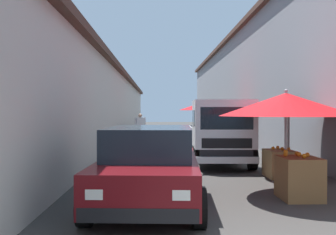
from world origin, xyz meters
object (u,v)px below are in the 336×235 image
at_px(fruit_stall_mid_lane, 287,118).
at_px(delivery_truck, 220,134).
at_px(plastic_stool, 204,142).
at_px(vendor_in_shade, 229,128).
at_px(fruit_stall_near_right, 288,114).
at_px(hatchback_car, 150,165).
at_px(vendor_by_crates, 140,126).
at_px(parked_scooter, 147,164).
at_px(fruit_stall_far_right, 207,109).

distance_m(fruit_stall_mid_lane, delivery_truck, 2.52).
bearing_deg(delivery_truck, plastic_stool, -1.69).
height_order(fruit_stall_mid_lane, delivery_truck, fruit_stall_mid_lane).
bearing_deg(delivery_truck, vendor_in_shade, -13.06).
xyz_separation_m(fruit_stall_near_right, plastic_stool, (9.80, 0.49, -1.36)).
height_order(hatchback_car, plastic_stool, hatchback_car).
xyz_separation_m(fruit_stall_mid_lane, delivery_truck, (2.01, 1.43, -0.54)).
bearing_deg(hatchback_car, fruit_stall_mid_lane, -52.19).
xyz_separation_m(hatchback_car, vendor_by_crates, (13.64, 0.83, 0.20)).
bearing_deg(hatchback_car, vendor_by_crates, 3.46).
relative_size(parked_scooter, plastic_stool, 3.88).
bearing_deg(delivery_truck, parked_scooter, 139.18).
distance_m(fruit_stall_far_right, hatchback_car, 12.74).
height_order(fruit_stall_near_right, vendor_by_crates, fruit_stall_near_right).
height_order(fruit_stall_near_right, plastic_stool, fruit_stall_near_right).
bearing_deg(vendor_by_crates, plastic_stool, -137.11).
distance_m(fruit_stall_near_right, hatchback_car, 2.97).
xyz_separation_m(fruit_stall_near_right, fruit_stall_mid_lane, (2.26, -0.78, -0.11)).
xyz_separation_m(fruit_stall_near_right, delivery_truck, (4.27, 0.65, -0.65)).
bearing_deg(vendor_by_crates, fruit_stall_far_right, -109.40).
relative_size(vendor_by_crates, parked_scooter, 0.97).
bearing_deg(parked_scooter, fruit_stall_far_right, -15.39).
relative_size(delivery_truck, vendor_by_crates, 3.06).
xyz_separation_m(hatchback_car, parked_scooter, (2.19, 0.11, -0.29)).
height_order(fruit_stall_far_right, hatchback_car, fruit_stall_far_right).
xyz_separation_m(fruit_stall_far_right, vendor_in_shade, (-0.63, -1.04, -1.00)).
relative_size(fruit_stall_far_right, vendor_in_shade, 1.86).
height_order(fruit_stall_near_right, vendor_in_shade, fruit_stall_near_right).
distance_m(hatchback_car, vendor_by_crates, 13.67).
distance_m(delivery_truck, vendor_in_shade, 7.20).
bearing_deg(fruit_stall_mid_lane, parked_scooter, 98.87).
distance_m(fruit_stall_far_right, vendor_in_shade, 1.58).
relative_size(vendor_by_crates, plastic_stool, 3.74).
xyz_separation_m(fruit_stall_near_right, fruit_stall_far_right, (11.90, 0.07, 0.20)).
xyz_separation_m(fruit_stall_mid_lane, plastic_stool, (7.54, 1.27, -1.25)).
bearing_deg(delivery_truck, fruit_stall_near_right, -171.31).
height_order(parked_scooter, plastic_stool, parked_scooter).
distance_m(fruit_stall_mid_lane, hatchback_car, 4.58).
bearing_deg(fruit_stall_near_right, fruit_stall_far_right, 0.33).
xyz_separation_m(fruit_stall_far_right, plastic_stool, (-2.10, 0.42, -1.56)).
relative_size(fruit_stall_near_right, delivery_truck, 0.54).
bearing_deg(parked_scooter, hatchback_car, -177.18).
bearing_deg(fruit_stall_near_right, plastic_stool, 2.86).
distance_m(parked_scooter, plastic_stool, 8.45).
distance_m(fruit_stall_far_right, vendor_by_crates, 3.86).
xyz_separation_m(vendor_in_shade, plastic_stool, (-1.48, 1.46, -0.56)).
distance_m(vendor_by_crates, plastic_stool, 4.61).
bearing_deg(parked_scooter, plastic_stool, -16.43).
xyz_separation_m(fruit_stall_mid_lane, parked_scooter, (-0.57, 3.66, -1.13)).
bearing_deg(vendor_in_shade, delivery_truck, 166.94).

